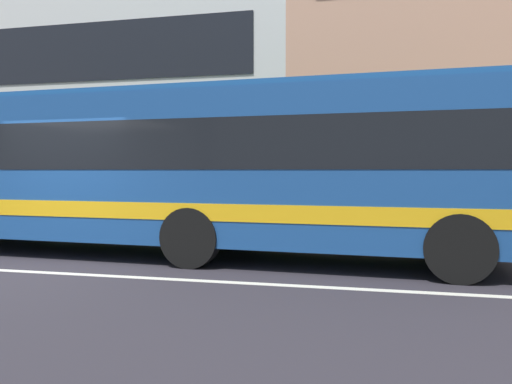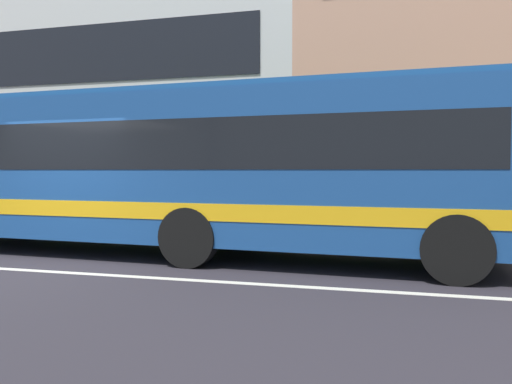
{
  "view_description": "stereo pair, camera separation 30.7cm",
  "coord_description": "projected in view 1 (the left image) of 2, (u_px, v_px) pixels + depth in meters",
  "views": [
    {
      "loc": [
        5.53,
        -7.23,
        1.6
      ],
      "look_at": [
        3.18,
        2.25,
        1.21
      ],
      "focal_mm": 37.27,
      "sensor_mm": 36.0,
      "label": 1
    },
    {
      "loc": [
        5.83,
        -7.15,
        1.6
      ],
      "look_at": [
        3.18,
        2.25,
        1.21
      ],
      "focal_mm": 37.27,
      "sensor_mm": 36.0,
      "label": 2
    }
  ],
  "objects": [
    {
      "name": "lane_centre_line",
      "position": [
        27.0,
        272.0,
        8.41
      ],
      "size": [
        60.0,
        0.16,
        0.01
      ],
      "primitive_type": "cube",
      "color": "silver",
      "rests_on": "ground_plane"
    },
    {
      "name": "transit_bus",
      "position": [
        180.0,
        166.0,
        10.04
      ],
      "size": [
        11.9,
        3.23,
        3.06
      ],
      "color": "navy",
      "rests_on": "ground_plane"
    },
    {
      "name": "hedge_row_far",
      "position": [
        320.0,
        218.0,
        12.92
      ],
      "size": [
        20.6,
        1.1,
        0.91
      ],
      "primitive_type": "cube",
      "color": "#325C1A",
      "rests_on": "ground_plane"
    },
    {
      "name": "ground_plane",
      "position": [
        27.0,
        272.0,
        8.41
      ],
      "size": [
        160.0,
        160.0,
        0.0
      ],
      "primitive_type": "plane",
      "color": "#2D2A32"
    },
    {
      "name": "apartment_block_left",
      "position": [
        37.0,
        101.0,
        23.83
      ],
      "size": [
        24.7,
        10.56,
        9.43
      ],
      "color": "silver",
      "rests_on": "ground_plane"
    }
  ]
}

